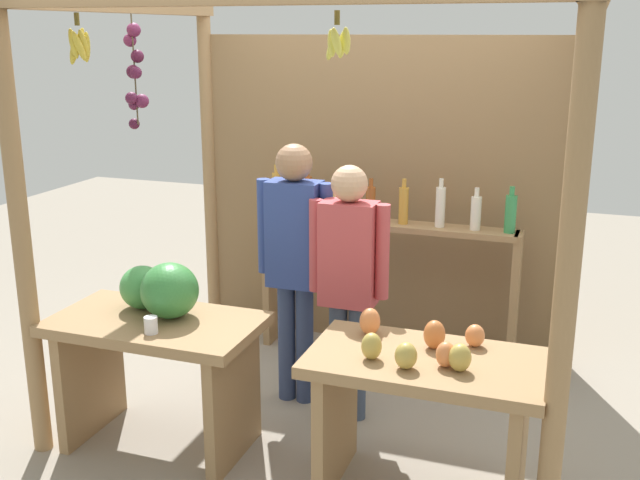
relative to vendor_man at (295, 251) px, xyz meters
name	(u,v)px	position (x,y,z in m)	size (l,w,h in m)	color
ground_plane	(331,402)	(0.23, 0.03, -0.98)	(12.00, 12.00, 0.00)	gray
market_stall	(355,162)	(0.22, 0.50, 0.48)	(2.83, 2.21, 2.49)	#99754C
fruit_counter_left	(159,335)	(-0.52, -0.74, -0.33)	(1.14, 0.64, 1.06)	#99754C
fruit_counter_right	(424,395)	(0.97, -0.76, -0.43)	(1.14, 0.64, 0.90)	#99754C
bottle_shelf_unit	(387,250)	(0.36, 0.82, -0.18)	(1.81, 0.22, 1.35)	#99754C
vendor_man	(295,251)	(0.00, 0.00, 0.00)	(0.48, 0.22, 1.64)	navy
vendor_woman	(348,272)	(0.37, -0.10, -0.06)	(0.48, 0.21, 1.55)	#3B4862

